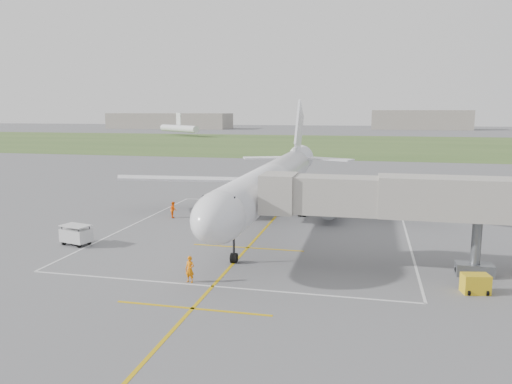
% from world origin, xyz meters
% --- Properties ---
extents(ground, '(700.00, 700.00, 0.00)m').
position_xyz_m(ground, '(0.00, 0.00, 0.00)').
color(ground, '#595A5C').
rests_on(ground, ground).
extents(grass_strip, '(700.00, 120.00, 0.02)m').
position_xyz_m(grass_strip, '(0.00, 130.00, 0.01)').
color(grass_strip, '#3D5927').
rests_on(grass_strip, ground).
extents(apron_markings, '(28.20, 60.00, 0.01)m').
position_xyz_m(apron_markings, '(0.00, -5.82, 0.01)').
color(apron_markings, '#C39B0B').
rests_on(apron_markings, ground).
extents(airliner, '(38.93, 46.75, 13.52)m').
position_xyz_m(airliner, '(-0.00, 0.75, 4.39)').
color(airliner, silver).
rests_on(airliner, ground).
extents(jet_bridge, '(23.40, 5.00, 7.20)m').
position_xyz_m(jet_bridge, '(15.72, -13.50, 4.74)').
color(jet_bridge, gray).
rests_on(jet_bridge, ground).
extents(gpu_unit, '(1.89, 1.49, 1.29)m').
position_xyz_m(gpu_unit, '(17.36, -17.31, 0.63)').
color(gpu_unit, gold).
rests_on(gpu_unit, ground).
extents(baggage_cart, '(2.93, 2.19, 1.82)m').
position_xyz_m(baggage_cart, '(-15.25, -12.53, 0.93)').
color(baggage_cart, silver).
rests_on(baggage_cart, ground).
extents(ramp_worker_nose, '(0.75, 0.56, 1.89)m').
position_xyz_m(ramp_worker_nose, '(-1.80, -19.57, 0.94)').
color(ramp_worker_nose, orange).
rests_on(ramp_worker_nose, ground).
extents(ramp_worker_wing, '(1.05, 1.12, 1.84)m').
position_xyz_m(ramp_worker_wing, '(-11.16, 0.26, 0.92)').
color(ramp_worker_wing, '#FF6108').
rests_on(ramp_worker_wing, ground).
extents(distant_hangars, '(345.00, 49.00, 12.00)m').
position_xyz_m(distant_hangars, '(-16.15, 265.19, 5.17)').
color(distant_hangars, gray).
rests_on(distant_hangars, ground).
extents(distant_aircraft, '(196.57, 39.98, 8.85)m').
position_xyz_m(distant_aircraft, '(6.97, 178.42, 3.59)').
color(distant_aircraft, silver).
rests_on(distant_aircraft, ground).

